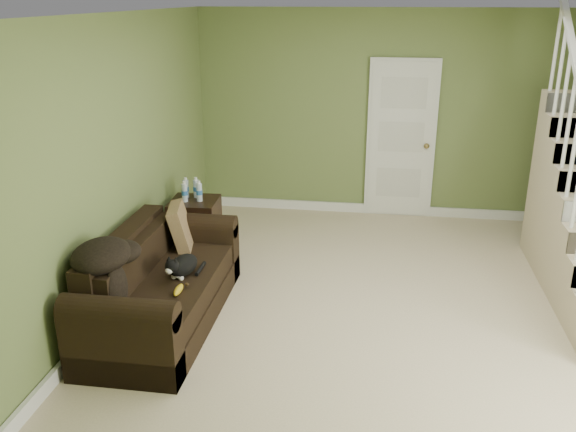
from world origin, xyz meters
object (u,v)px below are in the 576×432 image
(cat, at_px, (183,266))
(banana, at_px, (178,290))
(side_table, at_px, (195,225))
(sofa, at_px, (159,289))

(cat, distance_m, banana, 0.33)
(cat, xyz_separation_m, banana, (0.06, -0.31, -0.07))
(banana, bearing_deg, side_table, 101.96)
(side_table, height_order, banana, side_table)
(sofa, relative_size, side_table, 2.43)
(sofa, distance_m, cat, 0.32)
(sofa, xyz_separation_m, banana, (0.28, -0.28, 0.16))
(cat, relative_size, banana, 2.54)
(side_table, bearing_deg, banana, -77.05)
(sofa, distance_m, banana, 0.43)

